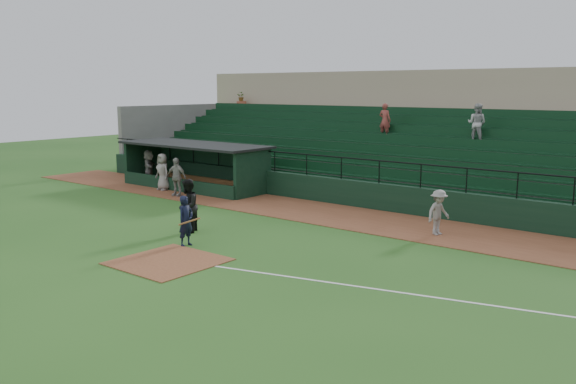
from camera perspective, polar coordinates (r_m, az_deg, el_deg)
The scene contains 12 objects.
ground at distance 19.84m, azimuth -9.09°, elevation -5.93°, with size 90.00×90.00×0.00m, color #28581C.
warning_track at distance 25.73m, azimuth 4.17°, elevation -2.14°, with size 40.00×4.00×0.03m, color brown.
home_plate_dirt at distance 19.21m, azimuth -11.31°, elevation -6.48°, with size 3.00×3.00×0.03m, color brown.
foul_line at distance 16.21m, azimuth 14.07°, elevation -9.73°, with size 18.00×0.09×0.01m, color white.
stadium_structure at distance 32.65m, azimuth 12.68°, elevation 4.26°, with size 38.00×13.08×6.40m.
dugout at distance 33.00m, azimuth -8.33°, elevation 2.76°, with size 8.90×3.20×2.42m.
batter_at_plate at distance 20.79m, azimuth -9.68°, elevation -2.73°, with size 1.03×0.70×1.75m.
umpire at distance 22.65m, azimuth -9.51°, elevation -1.33°, with size 0.98×0.77×2.03m, color black.
runner at distance 22.62m, azimuth 14.11°, elevation -1.89°, with size 1.08×0.62×1.67m, color gray.
dugout_player_a at distance 30.36m, azimuth -10.57°, elevation 1.42°, with size 1.12×0.47×1.91m, color #9D9893.
dugout_player_b at distance 32.27m, azimuth -11.83°, elevation 1.89°, with size 0.94×0.61×1.93m, color gray.
dugout_player_c at distance 34.76m, azimuth -13.07°, elevation 2.36°, with size 1.74×0.56×1.88m, color #A39E98.
Camera 1 is at (14.19, -12.78, 5.36)m, focal length 37.42 mm.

